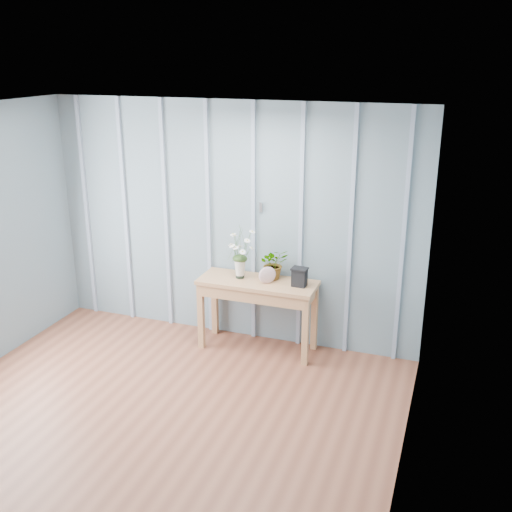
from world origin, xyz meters
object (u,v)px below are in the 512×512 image
at_px(sideboard, 258,291).
at_px(felt_disc_vessel, 267,275).
at_px(daisy_vase, 240,246).
at_px(carved_box, 299,277).

distance_m(sideboard, felt_disc_vessel, 0.23).
relative_size(daisy_vase, felt_disc_vessel, 3.05).
bearing_deg(sideboard, carved_box, 0.34).
bearing_deg(carved_box, sideboard, -179.66).
relative_size(sideboard, daisy_vase, 2.23).
xyz_separation_m(sideboard, carved_box, (0.43, 0.00, 0.21)).
xyz_separation_m(sideboard, daisy_vase, (-0.20, 0.02, 0.45)).
height_order(sideboard, felt_disc_vessel, felt_disc_vessel).
xyz_separation_m(felt_disc_vessel, carved_box, (0.32, 0.04, 0.01)).
bearing_deg(carved_box, felt_disc_vessel, -173.21).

